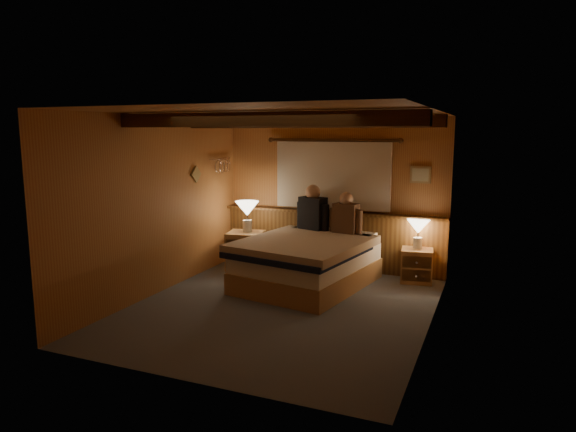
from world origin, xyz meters
The scene contains 19 objects.
floor centered at (0.00, 0.00, 0.00)m, with size 4.20×4.20×0.00m, color #555C65.
ceiling centered at (0.00, 0.00, 2.40)m, with size 4.20×4.20×0.00m, color #C38649.
wall_back centered at (0.00, 2.10, 1.20)m, with size 3.60×3.60×0.00m, color #BA8142.
wall_left centered at (-1.80, 0.00, 1.20)m, with size 4.20×4.20×0.00m, color #BA8142.
wall_right centered at (1.80, 0.00, 1.20)m, with size 4.20×4.20×0.00m, color #BA8142.
wall_front centered at (0.00, -2.10, 1.20)m, with size 3.60×3.60×0.00m, color #BA8142.
wainscot centered at (0.00, 2.04, 0.49)m, with size 3.60×0.23×0.94m.
curtain_window centered at (0.00, 2.03, 1.52)m, with size 2.18×0.09×1.11m.
ceiling_beams centered at (0.00, 0.15, 2.31)m, with size 3.60×1.65×0.16m.
coat_rail centered at (-1.72, 1.58, 1.67)m, with size 0.05×0.55×0.24m.
framed_print centered at (1.35, 2.08, 1.55)m, with size 0.30×0.04×0.25m.
bed centered at (-0.03, 0.98, 0.36)m, with size 1.85×2.24×0.69m.
nightstand_left centered at (-1.25, 1.46, 0.30)m, with size 0.64×0.60×0.60m.
nightstand_right centered at (1.39, 1.77, 0.25)m, with size 0.49×0.46×0.49m.
lamp_left centered at (-1.24, 1.50, 0.95)m, with size 0.38×0.38×0.49m.
lamp_right centered at (1.39, 1.82, 0.79)m, with size 0.33×0.33×0.43m.
person_left centered at (-0.21, 1.72, 0.97)m, with size 0.57×0.34×0.72m.
person_right centered at (0.35, 1.63, 0.93)m, with size 0.52×0.26×0.64m.
duffel_bag centered at (-1.03, 1.50, 0.14)m, with size 0.46×0.29×0.32m.
Camera 1 is at (2.42, -5.67, 2.18)m, focal length 32.00 mm.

